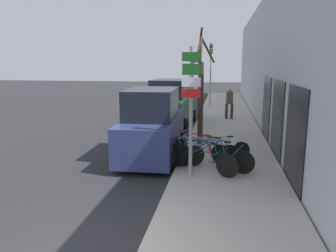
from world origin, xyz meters
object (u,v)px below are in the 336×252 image
bicycle_4 (199,149)px  signpost (191,106)px  parked_car_0 (153,126)px  bicycle_2 (204,152)px  traffic_light (211,66)px  parked_car_1 (171,105)px  pedestrian_near (230,101)px  bicycle_1 (212,157)px  bicycle_0 (201,158)px  street_tree (201,92)px  bicycle_3 (218,152)px

bicycle_4 → signpost: bearing=-155.7°
bicycle_4 → parked_car_0: bearing=94.1°
bicycle_2 → traffic_light: traffic_light is taller
signpost → parked_car_1: signpost is taller
parked_car_1 → traffic_light: bearing=78.1°
traffic_light → pedestrian_near: bearing=-74.6°
bicycle_1 → bicycle_0: bearing=140.4°
pedestrian_near → bicycle_1: bearing=87.9°
street_tree → bicycle_1: bearing=-79.9°
parked_car_0 → parked_car_1: bearing=90.4°
street_tree → parked_car_1: bearing=112.9°
parked_car_1 → pedestrian_near: size_ratio=2.75×
bicycle_4 → parked_car_1: bearing=45.5°
bicycle_0 → parked_car_1: size_ratio=0.45×
street_tree → bicycle_4: bearing=-86.8°
signpost → pedestrian_near: bearing=82.8°
signpost → bicycle_3: size_ratio=1.76×
pedestrian_near → street_tree: (-1.25, -6.08, 1.03)m
bicycle_3 → parked_car_1: size_ratio=0.42×
signpost → bicycle_2: (0.31, 1.17, -1.60)m
bicycle_3 → parked_car_0: bearing=39.6°
bicycle_2 → bicycle_4: 0.43m
parked_car_0 → traffic_light: size_ratio=1.08×
parked_car_1 → traffic_light: size_ratio=1.07×
traffic_light → bicycle_3: bearing=-86.7°
parked_car_0 → pedestrian_near: (2.82, 7.58, 0.07)m
parked_car_1 → parked_car_0: bearing=-83.9°
bicycle_1 → parked_car_0: bearing=65.9°
bicycle_1 → bicycle_2: bicycle_1 is taller
street_tree → traffic_light: (-0.02, 10.65, 0.85)m
pedestrian_near → bicycle_0: bearing=86.2°
bicycle_4 → bicycle_2: bearing=-126.1°
signpost → bicycle_4: signpost is taller
bicycle_0 → parked_car_0: parked_car_0 is taller
signpost → parked_car_1: size_ratio=0.74×
signpost → pedestrian_near: signpost is taller
bicycle_1 → street_tree: street_tree is taller
bicycle_3 → street_tree: 3.10m
bicycle_0 → pedestrian_near: 9.54m
bicycle_1 → parked_car_1: size_ratio=0.51×
bicycle_0 → bicycle_2: bicycle_0 is taller
bicycle_2 → pedestrian_near: pedestrian_near is taller
bicycle_0 → traffic_light: bearing=28.6°
bicycle_0 → traffic_light: 14.27m
parked_car_1 → pedestrian_near: (3.05, 1.80, 0.06)m
bicycle_0 → bicycle_1: size_ratio=0.87×
bicycle_1 → parked_car_1: (-2.37, 7.44, 0.55)m
bicycle_0 → parked_car_0: (-1.83, 1.89, 0.53)m
parked_car_1 → traffic_light: (1.79, 6.38, 1.93)m
pedestrian_near → bicycle_2: bearing=86.0°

